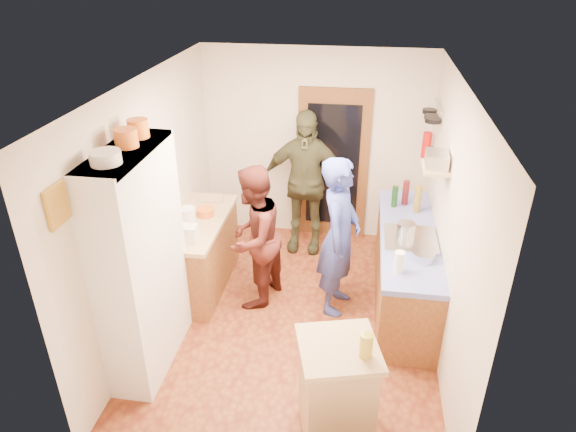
% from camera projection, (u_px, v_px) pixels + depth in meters
% --- Properties ---
extents(floor, '(3.00, 4.00, 0.02)m').
position_uv_depth(floor, '(294.00, 318.00, 5.74)').
color(floor, brown).
rests_on(floor, ground).
extents(ceiling, '(3.00, 4.00, 0.02)m').
position_uv_depth(ceiling, '(295.00, 82.00, 4.52)').
color(ceiling, silver).
rests_on(ceiling, ground).
extents(wall_back, '(3.00, 0.02, 2.60)m').
position_uv_depth(wall_back, '(315.00, 146.00, 6.89)').
color(wall_back, beige).
rests_on(wall_back, ground).
extents(wall_front, '(3.00, 0.02, 2.60)m').
position_uv_depth(wall_front, '(252.00, 353.00, 3.37)').
color(wall_front, beige).
rests_on(wall_front, ground).
extents(wall_left, '(0.02, 4.00, 2.60)m').
position_uv_depth(wall_left, '(151.00, 204.00, 5.33)').
color(wall_left, beige).
rests_on(wall_left, ground).
extents(wall_right, '(0.02, 4.00, 2.60)m').
position_uv_depth(wall_right, '(450.00, 225.00, 4.93)').
color(wall_right, beige).
rests_on(wall_right, ground).
extents(door_frame, '(0.95, 0.06, 2.10)m').
position_uv_depth(door_frame, '(333.00, 165.00, 6.94)').
color(door_frame, brown).
rests_on(door_frame, ground).
extents(door_glass, '(0.70, 0.02, 1.70)m').
position_uv_depth(door_glass, '(333.00, 166.00, 6.90)').
color(door_glass, black).
rests_on(door_glass, door_frame).
extents(hutch_body, '(0.40, 1.20, 2.20)m').
position_uv_depth(hutch_body, '(142.00, 263.00, 4.69)').
color(hutch_body, white).
rests_on(hutch_body, ground).
extents(hutch_top_shelf, '(0.40, 1.14, 0.04)m').
position_uv_depth(hutch_top_shelf, '(124.00, 152.00, 4.19)').
color(hutch_top_shelf, white).
rests_on(hutch_top_shelf, hutch_body).
extents(plate_stack, '(0.24, 0.24, 0.10)m').
position_uv_depth(plate_stack, '(105.00, 158.00, 3.89)').
color(plate_stack, white).
rests_on(plate_stack, hutch_top_shelf).
extents(orange_pot_a, '(0.19, 0.19, 0.15)m').
position_uv_depth(orange_pot_a, '(126.00, 138.00, 4.21)').
color(orange_pot_a, orange).
rests_on(orange_pot_a, hutch_top_shelf).
extents(orange_pot_b, '(0.18, 0.18, 0.16)m').
position_uv_depth(orange_pot_b, '(138.00, 128.00, 4.42)').
color(orange_pot_b, orange).
rests_on(orange_pot_b, hutch_top_shelf).
extents(left_counter_base, '(0.60, 1.40, 0.85)m').
position_uv_depth(left_counter_base, '(199.00, 255.00, 6.09)').
color(left_counter_base, olive).
rests_on(left_counter_base, ground).
extents(left_counter_top, '(0.64, 1.44, 0.05)m').
position_uv_depth(left_counter_top, '(196.00, 222.00, 5.88)').
color(left_counter_top, tan).
rests_on(left_counter_top, left_counter_base).
extents(toaster, '(0.24, 0.17, 0.17)m').
position_uv_depth(toaster, '(186.00, 233.00, 5.42)').
color(toaster, white).
rests_on(toaster, left_counter_top).
extents(kettle, '(0.21, 0.21, 0.20)m').
position_uv_depth(kettle, '(188.00, 216.00, 5.73)').
color(kettle, white).
rests_on(kettle, left_counter_top).
extents(orange_bowl, '(0.21, 0.21, 0.09)m').
position_uv_depth(orange_bowl, '(205.00, 212.00, 5.94)').
color(orange_bowl, orange).
rests_on(orange_bowl, left_counter_top).
extents(chopping_board, '(0.33, 0.27, 0.02)m').
position_uv_depth(chopping_board, '(211.00, 199.00, 6.33)').
color(chopping_board, tan).
rests_on(chopping_board, left_counter_top).
extents(right_counter_base, '(0.60, 2.20, 0.84)m').
position_uv_depth(right_counter_base, '(405.00, 270.00, 5.81)').
color(right_counter_base, olive).
rests_on(right_counter_base, ground).
extents(right_counter_top, '(0.62, 2.22, 0.06)m').
position_uv_depth(right_counter_top, '(409.00, 236.00, 5.61)').
color(right_counter_top, '#0517AE').
rests_on(right_counter_top, right_counter_base).
extents(hob, '(0.55, 0.58, 0.04)m').
position_uv_depth(hob, '(410.00, 239.00, 5.44)').
color(hob, silver).
rests_on(hob, right_counter_top).
extents(pot_on_hob, '(0.19, 0.19, 0.12)m').
position_uv_depth(pot_on_hob, '(406.00, 228.00, 5.48)').
color(pot_on_hob, silver).
rests_on(pot_on_hob, hob).
extents(bottle_a, '(0.07, 0.07, 0.27)m').
position_uv_depth(bottle_a, '(395.00, 196.00, 6.11)').
color(bottle_a, '#143F14').
rests_on(bottle_a, right_counter_top).
extents(bottle_b, '(0.09, 0.09, 0.30)m').
position_uv_depth(bottle_b, '(406.00, 193.00, 6.16)').
color(bottle_b, '#591419').
rests_on(bottle_b, right_counter_top).
extents(bottle_c, '(0.09, 0.09, 0.32)m').
position_uv_depth(bottle_c, '(418.00, 199.00, 5.98)').
color(bottle_c, olive).
rests_on(bottle_c, right_counter_top).
extents(paper_towel, '(0.11, 0.11, 0.22)m').
position_uv_depth(paper_towel, '(399.00, 262.00, 4.88)').
color(paper_towel, white).
rests_on(paper_towel, right_counter_top).
extents(mixing_bowl, '(0.27, 0.27, 0.09)m').
position_uv_depth(mixing_bowl, '(423.00, 256.00, 5.10)').
color(mixing_bowl, silver).
rests_on(mixing_bowl, right_counter_top).
extents(island_base, '(0.67, 0.67, 0.86)m').
position_uv_depth(island_base, '(336.00, 391.00, 4.22)').
color(island_base, tan).
rests_on(island_base, ground).
extents(island_top, '(0.76, 0.76, 0.05)m').
position_uv_depth(island_top, '(339.00, 349.00, 4.00)').
color(island_top, tan).
rests_on(island_top, island_base).
extents(cutting_board, '(0.41, 0.36, 0.02)m').
position_uv_depth(cutting_board, '(331.00, 344.00, 4.04)').
color(cutting_board, white).
rests_on(cutting_board, island_top).
extents(oil_jar, '(0.13, 0.13, 0.20)m').
position_uv_depth(oil_jar, '(366.00, 345.00, 3.86)').
color(oil_jar, '#AD9E2D').
rests_on(oil_jar, island_top).
extents(pan_rail, '(0.02, 0.65, 0.02)m').
position_uv_depth(pan_rail, '(438.00, 105.00, 5.92)').
color(pan_rail, silver).
rests_on(pan_rail, wall_right).
extents(pan_hang_a, '(0.18, 0.18, 0.05)m').
position_uv_depth(pan_hang_a, '(433.00, 120.00, 5.84)').
color(pan_hang_a, black).
rests_on(pan_hang_a, pan_rail).
extents(pan_hang_b, '(0.16, 0.16, 0.05)m').
position_uv_depth(pan_hang_b, '(431.00, 117.00, 6.02)').
color(pan_hang_b, black).
rests_on(pan_hang_b, pan_rail).
extents(pan_hang_c, '(0.17, 0.17, 0.05)m').
position_uv_depth(pan_hang_c, '(429.00, 111.00, 6.19)').
color(pan_hang_c, black).
rests_on(pan_hang_c, pan_rail).
extents(wall_shelf, '(0.26, 0.42, 0.03)m').
position_uv_depth(wall_shelf, '(436.00, 168.00, 5.15)').
color(wall_shelf, tan).
rests_on(wall_shelf, wall_right).
extents(radio, '(0.24, 0.31, 0.15)m').
position_uv_depth(radio, '(437.00, 159.00, 5.11)').
color(radio, silver).
rests_on(radio, wall_shelf).
extents(ext_bracket, '(0.06, 0.10, 0.04)m').
position_uv_depth(ext_bracket, '(431.00, 149.00, 6.35)').
color(ext_bracket, black).
rests_on(ext_bracket, wall_right).
extents(fire_extinguisher, '(0.11, 0.11, 0.32)m').
position_uv_depth(fire_extinguisher, '(426.00, 145.00, 6.34)').
color(fire_extinguisher, red).
rests_on(fire_extinguisher, wall_right).
extents(picture_frame, '(0.03, 0.25, 0.30)m').
position_uv_depth(picture_frame, '(57.00, 205.00, 3.62)').
color(picture_frame, gold).
rests_on(picture_frame, wall_left).
extents(person_hob, '(0.54, 0.72, 1.81)m').
position_uv_depth(person_hob, '(342.00, 238.00, 5.48)').
color(person_hob, '#324096').
rests_on(person_hob, ground).
extents(person_left, '(0.83, 0.95, 1.66)m').
position_uv_depth(person_left, '(257.00, 236.00, 5.67)').
color(person_left, '#491C16').
rests_on(person_left, ground).
extents(person_back, '(1.15, 0.52, 1.93)m').
position_uv_depth(person_back, '(305.00, 183.00, 6.64)').
color(person_back, '#3A3A23').
rests_on(person_back, ground).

